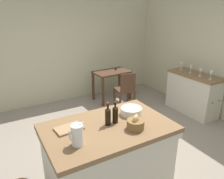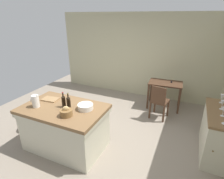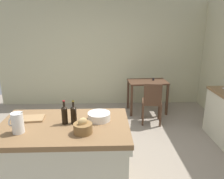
{
  "view_description": "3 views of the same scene",
  "coord_description": "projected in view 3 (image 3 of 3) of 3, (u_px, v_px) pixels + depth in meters",
  "views": [
    {
      "loc": [
        -1.6,
        -2.67,
        2.26
      ],
      "look_at": [
        0.13,
        0.34,
        0.96
      ],
      "focal_mm": 35.03,
      "sensor_mm": 36.0,
      "label": 1
    },
    {
      "loc": [
        1.6,
        -2.95,
        2.5
      ],
      "look_at": [
        0.08,
        0.44,
        0.96
      ],
      "focal_mm": 28.8,
      "sensor_mm": 36.0,
      "label": 2
    },
    {
      "loc": [
        0.03,
        -3.05,
        2.08
      ],
      "look_at": [
        0.15,
        0.5,
        1.0
      ],
      "focal_mm": 35.48,
      "sensor_mm": 36.0,
      "label": 3
    }
  ],
  "objects": [
    {
      "name": "ground_plane",
      "position": [
        103.0,
        159.0,
        3.52
      ],
      "size": [
        6.76,
        6.76,
        0.0
      ],
      "primitive_type": "plane",
      "color": "gray"
    },
    {
      "name": "wall_back",
      "position": [
        103.0,
        55.0,
        5.63
      ],
      "size": [
        5.32,
        0.12,
        2.6
      ],
      "primitive_type": "cube",
      "color": "#B7B28E",
      "rests_on": "ground"
    },
    {
      "name": "island_table",
      "position": [
        66.0,
        154.0,
        2.79
      ],
      "size": [
        1.58,
        1.01,
        0.9
      ],
      "color": "brown",
      "rests_on": "ground"
    },
    {
      "name": "writing_desk",
      "position": [
        147.0,
        86.0,
        5.23
      ],
      "size": [
        0.93,
        0.61,
        0.82
      ],
      "color": "#472D1E",
      "rests_on": "ground"
    },
    {
      "name": "wooden_chair",
      "position": [
        152.0,
        102.0,
        4.62
      ],
      "size": [
        0.46,
        0.46,
        0.91
      ],
      "color": "#472D1E",
      "rests_on": "ground"
    },
    {
      "name": "pitcher",
      "position": [
        17.0,
        123.0,
        2.45
      ],
      "size": [
        0.17,
        0.13,
        0.28
      ],
      "color": "silver",
      "rests_on": "island_table"
    },
    {
      "name": "wash_bowl",
      "position": [
        99.0,
        116.0,
        2.79
      ],
      "size": [
        0.28,
        0.28,
        0.1
      ],
      "primitive_type": "cylinder",
      "color": "silver",
      "rests_on": "island_table"
    },
    {
      "name": "bread_basket",
      "position": [
        83.0,
        127.0,
        2.45
      ],
      "size": [
        0.21,
        0.21,
        0.18
      ],
      "color": "brown",
      "rests_on": "island_table"
    },
    {
      "name": "cutting_board",
      "position": [
        31.0,
        119.0,
        2.81
      ],
      "size": [
        0.34,
        0.24,
        0.02
      ],
      "primitive_type": "cube",
      "rotation": [
        0.0,
        0.0,
        0.1
      ],
      "color": "#99754C",
      "rests_on": "island_table"
    },
    {
      "name": "wine_bottle_dark",
      "position": [
        74.0,
        114.0,
        2.67
      ],
      "size": [
        0.07,
        0.07,
        0.29
      ],
      "color": "black",
      "rests_on": "island_table"
    },
    {
      "name": "wine_bottle_amber",
      "position": [
        65.0,
        114.0,
        2.66
      ],
      "size": [
        0.07,
        0.07,
        0.3
      ],
      "color": "black",
      "rests_on": "island_table"
    }
  ]
}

